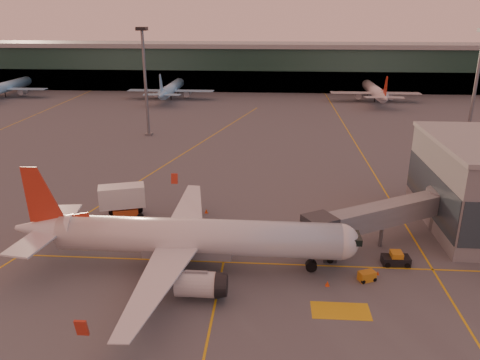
# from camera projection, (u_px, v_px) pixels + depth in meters

# --- Properties ---
(ground) EXTENTS (600.00, 600.00, 0.00)m
(ground) POSITION_uv_depth(u_px,v_px,m) (175.00, 283.00, 52.83)
(ground) COLOR #4C4F54
(ground) RESTS_ON ground
(taxi_markings) EXTENTS (100.12, 173.00, 0.01)m
(taxi_markings) POSITION_uv_depth(u_px,v_px,m) (183.00, 162.00, 95.06)
(taxi_markings) COLOR gold
(taxi_markings) RESTS_ON ground
(terminal) EXTENTS (400.00, 20.00, 17.60)m
(terminal) POSITION_uv_depth(u_px,v_px,m) (247.00, 66.00, 182.91)
(terminal) COLOR #19382D
(terminal) RESTS_ON ground
(mast_west_near) EXTENTS (2.40, 2.40, 25.60)m
(mast_west_near) POSITION_uv_depth(u_px,v_px,m) (145.00, 74.00, 111.05)
(mast_west_near) COLOR slate
(mast_west_near) RESTS_ON ground
(mast_east_near) EXTENTS (2.40, 2.40, 25.60)m
(mast_east_near) POSITION_uv_depth(u_px,v_px,m) (477.00, 80.00, 102.31)
(mast_east_near) COLOR slate
(mast_east_near) RESTS_ON ground
(distant_aircraft_row) EXTENTS (290.00, 34.00, 13.00)m
(distant_aircraft_row) POSITION_uv_depth(u_px,v_px,m) (184.00, 99.00, 164.95)
(distant_aircraft_row) COLOR #8EC7ED
(distant_aircraft_row) RESTS_ON ground
(main_airplane) EXTENTS (40.59, 36.45, 12.28)m
(main_airplane) POSITION_uv_depth(u_px,v_px,m) (187.00, 238.00, 54.56)
(main_airplane) COLOR silver
(main_airplane) RESTS_ON ground
(jet_bridge) EXTENTS (22.06, 14.56, 6.01)m
(jet_bridge) POSITION_uv_depth(u_px,v_px,m) (391.00, 214.00, 60.41)
(jet_bridge) COLOR slate
(jet_bridge) RESTS_ON ground
(catering_truck) EXTENTS (7.06, 4.66, 5.06)m
(catering_truck) POSITION_uv_depth(u_px,v_px,m) (123.00, 200.00, 68.53)
(catering_truck) COLOR #B44619
(catering_truck) RESTS_ON ground
(gpu_cart) EXTENTS (2.21, 1.81, 1.12)m
(gpu_cart) POSITION_uv_depth(u_px,v_px,m) (367.00, 276.00, 53.12)
(gpu_cart) COLOR #C67C18
(gpu_cart) RESTS_ON ground
(pushback_tug) EXTENTS (3.33, 1.88, 1.68)m
(pushback_tug) POSITION_uv_depth(u_px,v_px,m) (396.00, 259.00, 56.46)
(pushback_tug) COLOR black
(pushback_tug) RESTS_ON ground
(cone_nose) EXTENTS (0.37, 0.37, 0.48)m
(cone_nose) POSITION_uv_depth(u_px,v_px,m) (378.00, 273.00, 54.38)
(cone_nose) COLOR #E1420B
(cone_nose) RESTS_ON ground
(cone_tail) EXTENTS (0.39, 0.39, 0.50)m
(cone_tail) POSITION_uv_depth(u_px,v_px,m) (29.00, 255.00, 58.41)
(cone_tail) COLOR #E1420B
(cone_tail) RESTS_ON ground
(cone_wing_left) EXTENTS (0.50, 0.50, 0.64)m
(cone_wing_left) POSITION_uv_depth(u_px,v_px,m) (206.00, 211.00, 71.08)
(cone_wing_left) COLOR #E1420B
(cone_wing_left) RESTS_ON ground
(cone_fwd) EXTENTS (0.49, 0.49, 0.62)m
(cone_fwd) POSITION_uv_depth(u_px,v_px,m) (327.00, 283.00, 52.15)
(cone_fwd) COLOR #E1420B
(cone_fwd) RESTS_ON ground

